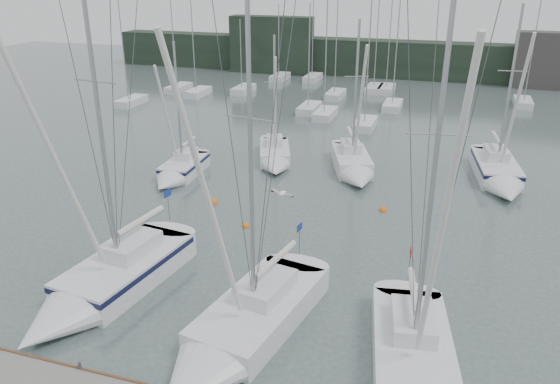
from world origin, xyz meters
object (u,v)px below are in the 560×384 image
(sailboat_near_center, at_px, (232,340))
(buoy_a, at_px, (246,226))
(buoy_c, at_px, (213,203))
(sailboat_mid_d, at_px, (500,176))
(sailboat_near_left, at_px, (99,289))
(buoy_b, at_px, (383,210))
(sailboat_mid_a, at_px, (178,172))
(sailboat_mid_c, at_px, (354,168))
(sailboat_mid_b, at_px, (275,159))

(sailboat_near_center, xyz_separation_m, buoy_a, (-3.66, 10.96, -0.56))
(buoy_c, bearing_deg, sailboat_mid_d, 27.47)
(sailboat_near_left, bearing_deg, buoy_b, 59.61)
(sailboat_near_center, height_order, sailboat_mid_a, sailboat_near_center)
(sailboat_mid_c, bearing_deg, sailboat_mid_d, -11.44)
(sailboat_mid_a, height_order, buoy_c, sailboat_mid_a)
(sailboat_near_center, xyz_separation_m, buoy_b, (3.87, 15.84, -0.56))
(sailboat_mid_a, relative_size, buoy_b, 19.55)
(sailboat_mid_b, distance_m, sailboat_mid_d, 16.60)
(sailboat_mid_c, bearing_deg, sailboat_mid_b, 157.66)
(sailboat_mid_c, xyz_separation_m, buoy_a, (-4.55, -10.68, -0.60))
(sailboat_mid_b, relative_size, buoy_a, 22.03)
(sailboat_mid_a, distance_m, sailboat_mid_d, 23.19)
(sailboat_near_center, distance_m, buoy_a, 11.57)
(buoy_a, bearing_deg, sailboat_mid_c, 66.95)
(sailboat_near_left, xyz_separation_m, sailboat_mid_c, (8.12, 20.16, -0.07))
(sailboat_mid_d, distance_m, buoy_b, 10.21)
(sailboat_mid_c, height_order, buoy_c, sailboat_mid_c)
(sailboat_mid_b, bearing_deg, sailboat_near_left, -114.53)
(buoy_c, bearing_deg, sailboat_mid_c, 45.70)
(buoy_a, bearing_deg, buoy_b, 32.91)
(sailboat_mid_c, height_order, buoy_a, sailboat_mid_c)
(sailboat_mid_c, height_order, buoy_b, sailboat_mid_c)
(sailboat_mid_c, bearing_deg, sailboat_near_center, -111.34)
(sailboat_mid_b, distance_m, buoy_b, 11.20)
(sailboat_near_left, height_order, sailboat_mid_a, sailboat_near_left)
(sailboat_mid_c, xyz_separation_m, sailboat_mid_d, (10.23, 1.36, 0.04))
(sailboat_mid_b, bearing_deg, sailboat_mid_c, -22.89)
(sailboat_mid_c, bearing_deg, buoy_c, -153.31)
(sailboat_mid_d, bearing_deg, sailboat_mid_b, 175.93)
(sailboat_mid_a, height_order, sailboat_mid_c, sailboat_mid_c)
(sailboat_near_center, bearing_deg, sailboat_mid_b, 114.34)
(sailboat_mid_a, relative_size, sailboat_mid_d, 0.80)
(sailboat_mid_d, distance_m, buoy_a, 19.08)
(sailboat_mid_a, bearing_deg, sailboat_mid_b, 38.20)
(sailboat_near_center, bearing_deg, sailboat_mid_d, 74.62)
(sailboat_mid_a, height_order, buoy_a, sailboat_mid_a)
(sailboat_near_left, relative_size, sailboat_mid_d, 1.28)
(sailboat_near_center, bearing_deg, buoy_b, 86.68)
(sailboat_near_center, height_order, buoy_a, sailboat_near_center)
(sailboat_near_center, xyz_separation_m, sailboat_mid_c, (0.88, 21.64, 0.04))
(sailboat_mid_c, distance_m, buoy_c, 11.25)
(sailboat_mid_b, relative_size, sailboat_mid_d, 0.80)
(buoy_b, bearing_deg, sailboat_near_left, -127.76)
(buoy_a, bearing_deg, sailboat_near_left, -110.69)
(sailboat_near_center, bearing_deg, sailboat_mid_a, 134.07)
(sailboat_near_left, xyz_separation_m, sailboat_near_center, (7.24, -1.49, -0.11))
(buoy_b, xyz_separation_m, buoy_c, (-10.84, -2.23, 0.00))
(sailboat_mid_a, distance_m, sailboat_mid_b, 7.73)
(sailboat_near_left, distance_m, buoy_c, 12.13)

